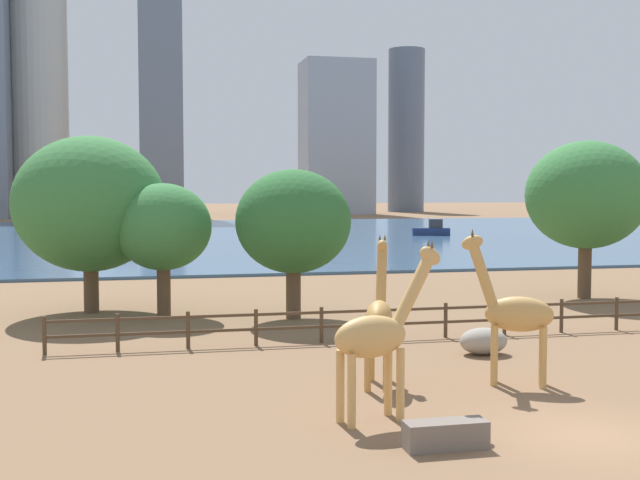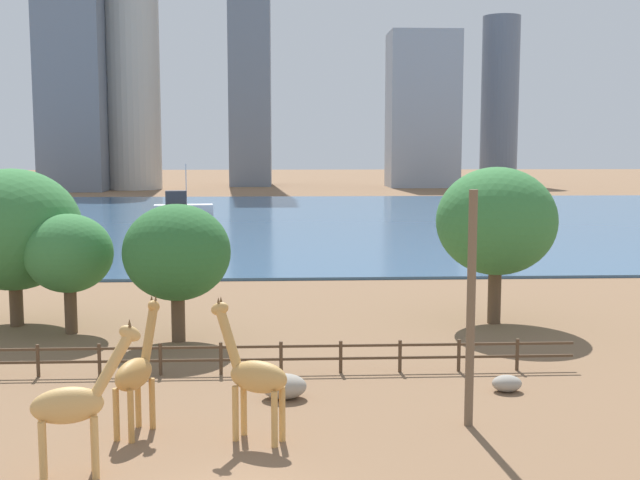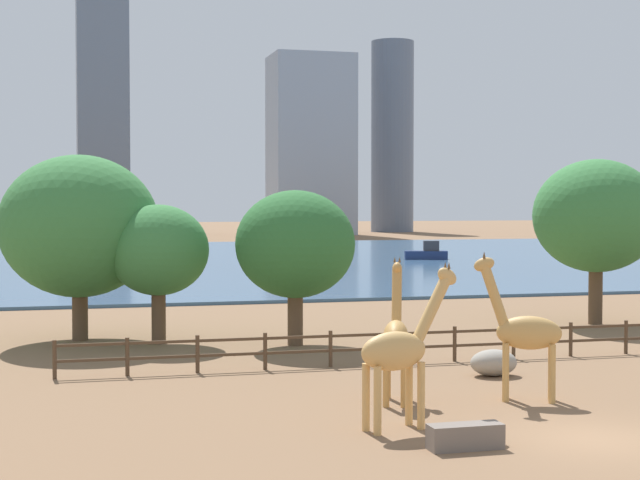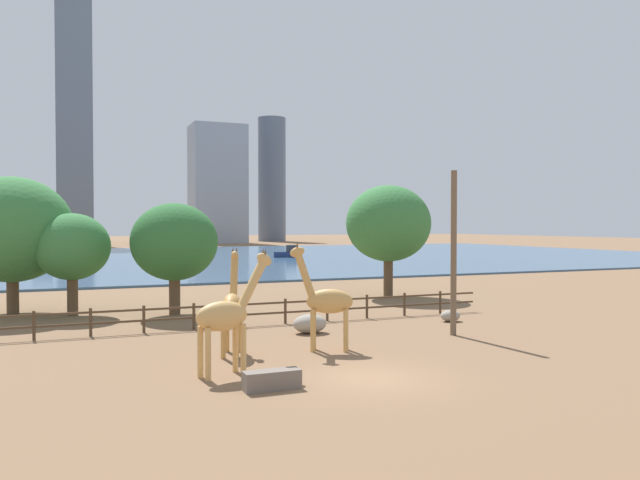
{
  "view_description": "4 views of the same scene",
  "coord_description": "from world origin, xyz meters",
  "px_view_note": "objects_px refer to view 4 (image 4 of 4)",
  "views": [
    {
      "loc": [
        -9.78,
        -15.9,
        5.56
      ],
      "look_at": [
        1.04,
        32.53,
        2.36
      ],
      "focal_mm": 45.0,
      "sensor_mm": 36.0,
      "label": 1
    },
    {
      "loc": [
        1.31,
        -19.06,
        9.03
      ],
      "look_at": [
        3.46,
        25.23,
        3.78
      ],
      "focal_mm": 45.0,
      "sensor_mm": 36.0,
      "label": 2
    },
    {
      "loc": [
        -12.71,
        -21.5,
        5.85
      ],
      "look_at": [
        -0.04,
        26.58,
        3.97
      ],
      "focal_mm": 55.0,
      "sensor_mm": 36.0,
      "label": 3
    },
    {
      "loc": [
        -9.58,
        -18.43,
        5.13
      ],
      "look_at": [
        3.18,
        11.9,
        4.33
      ],
      "focal_mm": 35.0,
      "sensor_mm": 36.0,
      "label": 4
    }
  ],
  "objects_px": {
    "giraffe_young": "(232,305)",
    "tree_right_tall": "(72,247)",
    "tree_left_large": "(174,242)",
    "tree_left_small": "(388,224)",
    "tree_center_broad": "(12,230)",
    "giraffe_companion": "(227,315)",
    "boat_tug": "(47,251)",
    "boulder_by_pole": "(450,316)",
    "utility_pole": "(454,253)",
    "boat_barge": "(289,253)",
    "feeding_trough": "(272,380)",
    "giraffe_tall": "(326,301)",
    "boulder_near_fence": "(310,324)"
  },
  "relations": [
    {
      "from": "giraffe_young",
      "to": "tree_right_tall",
      "type": "height_order",
      "value": "tree_right_tall"
    },
    {
      "from": "boulder_near_fence",
      "to": "tree_right_tall",
      "type": "height_order",
      "value": "tree_right_tall"
    },
    {
      "from": "feeding_trough",
      "to": "tree_right_tall",
      "type": "xyz_separation_m",
      "value": [
        -5.38,
        19.5,
        3.57
      ]
    },
    {
      "from": "boat_tug",
      "to": "utility_pole",
      "type": "bearing_deg",
      "value": -83.76
    },
    {
      "from": "tree_left_small",
      "to": "giraffe_tall",
      "type": "bearing_deg",
      "value": -126.45
    },
    {
      "from": "giraffe_young",
      "to": "tree_right_tall",
      "type": "distance_m",
      "value": 15.05
    },
    {
      "from": "tree_left_small",
      "to": "boat_tug",
      "type": "bearing_deg",
      "value": 110.84
    },
    {
      "from": "tree_right_tall",
      "to": "giraffe_young",
      "type": "bearing_deg",
      "value": -67.96
    },
    {
      "from": "tree_left_large",
      "to": "tree_left_small",
      "type": "height_order",
      "value": "tree_left_small"
    },
    {
      "from": "boulder_near_fence",
      "to": "boat_tug",
      "type": "relative_size",
      "value": 0.22
    },
    {
      "from": "feeding_trough",
      "to": "tree_left_large",
      "type": "distance_m",
      "value": 18.0
    },
    {
      "from": "tree_left_large",
      "to": "tree_right_tall",
      "type": "distance_m",
      "value": 5.72
    },
    {
      "from": "tree_center_broad",
      "to": "feeding_trough",
      "type": "bearing_deg",
      "value": -68.13
    },
    {
      "from": "utility_pole",
      "to": "tree_right_tall",
      "type": "xyz_separation_m",
      "value": [
        -16.2,
        13.66,
        0.04
      ]
    },
    {
      "from": "tree_center_broad",
      "to": "tree_left_small",
      "type": "distance_m",
      "value": 24.15
    },
    {
      "from": "giraffe_tall",
      "to": "giraffe_companion",
      "type": "bearing_deg",
      "value": 53.81
    },
    {
      "from": "boulder_by_pole",
      "to": "tree_left_small",
      "type": "bearing_deg",
      "value": 77.36
    },
    {
      "from": "giraffe_young",
      "to": "boat_tug",
      "type": "bearing_deg",
      "value": 26.62
    },
    {
      "from": "giraffe_companion",
      "to": "feeding_trough",
      "type": "relative_size",
      "value": 2.38
    },
    {
      "from": "utility_pole",
      "to": "giraffe_young",
      "type": "bearing_deg",
      "value": -179.0
    },
    {
      "from": "tree_left_large",
      "to": "boulder_by_pole",
      "type": "bearing_deg",
      "value": -32.33
    },
    {
      "from": "boulder_by_pole",
      "to": "feeding_trough",
      "type": "distance_m",
      "value": 16.05
    },
    {
      "from": "feeding_trough",
      "to": "utility_pole",
      "type": "bearing_deg",
      "value": 28.38
    },
    {
      "from": "tree_left_small",
      "to": "boat_barge",
      "type": "distance_m",
      "value": 51.31
    },
    {
      "from": "boulder_by_pole",
      "to": "feeding_trough",
      "type": "bearing_deg",
      "value": -144.49
    },
    {
      "from": "boulder_near_fence",
      "to": "boat_barge",
      "type": "bearing_deg",
      "value": 70.96
    },
    {
      "from": "tree_right_tall",
      "to": "boat_barge",
      "type": "bearing_deg",
      "value": 58.35
    },
    {
      "from": "tree_left_large",
      "to": "tree_right_tall",
      "type": "bearing_deg",
      "value": 160.47
    },
    {
      "from": "giraffe_companion",
      "to": "boat_tug",
      "type": "xyz_separation_m",
      "value": [
        -6.77,
        79.37,
        -0.76
      ]
    },
    {
      "from": "giraffe_young",
      "to": "utility_pole",
      "type": "xyz_separation_m",
      "value": [
        10.6,
        0.18,
        1.87
      ]
    },
    {
      "from": "giraffe_young",
      "to": "tree_right_tall",
      "type": "relative_size",
      "value": 0.73
    },
    {
      "from": "utility_pole",
      "to": "boat_tug",
      "type": "relative_size",
      "value": 1.01
    },
    {
      "from": "tree_right_tall",
      "to": "boat_barge",
      "type": "xyz_separation_m",
      "value": [
        31.56,
        51.19,
        -3.04
      ]
    },
    {
      "from": "boulder_by_pole",
      "to": "boat_tug",
      "type": "xyz_separation_m",
      "value": [
        -20.68,
        72.37,
        0.98
      ]
    },
    {
      "from": "giraffe_young",
      "to": "boulder_by_pole",
      "type": "bearing_deg",
      "value": -53.35
    },
    {
      "from": "boulder_near_fence",
      "to": "giraffe_companion",
      "type": "bearing_deg",
      "value": -130.85
    },
    {
      "from": "boat_barge",
      "to": "giraffe_companion",
      "type": "bearing_deg",
      "value": 84.39
    },
    {
      "from": "utility_pole",
      "to": "giraffe_tall",
      "type": "bearing_deg",
      "value": -171.87
    },
    {
      "from": "giraffe_tall",
      "to": "tree_left_large",
      "type": "xyz_separation_m",
      "value": [
        -3.93,
        12.73,
        2.1
      ]
    },
    {
      "from": "utility_pole",
      "to": "tree_left_small",
      "type": "xyz_separation_m",
      "value": [
        4.79,
        14.82,
        1.39
      ]
    },
    {
      "from": "boulder_near_fence",
      "to": "tree_center_broad",
      "type": "height_order",
      "value": "tree_center_broad"
    },
    {
      "from": "tree_center_broad",
      "to": "tree_right_tall",
      "type": "xyz_separation_m",
      "value": [
        3.15,
        -1.75,
        -0.99
      ]
    },
    {
      "from": "boat_barge",
      "to": "giraffe_young",
      "type": "bearing_deg",
      "value": 84.2
    },
    {
      "from": "feeding_trough",
      "to": "boat_barge",
      "type": "height_order",
      "value": "boat_barge"
    },
    {
      "from": "boulder_near_fence",
      "to": "tree_center_broad",
      "type": "bearing_deg",
      "value": 137.32
    },
    {
      "from": "giraffe_young",
      "to": "feeding_trough",
      "type": "relative_size",
      "value": 2.34
    },
    {
      "from": "giraffe_young",
      "to": "tree_left_small",
      "type": "relative_size",
      "value": 0.53
    },
    {
      "from": "giraffe_young",
      "to": "feeding_trough",
      "type": "distance_m",
      "value": 5.9
    },
    {
      "from": "giraffe_tall",
      "to": "boulder_by_pole",
      "type": "bearing_deg",
      "value": -128.1
    },
    {
      "from": "tree_right_tall",
      "to": "tree_center_broad",
      "type": "bearing_deg",
      "value": 150.98
    }
  ]
}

